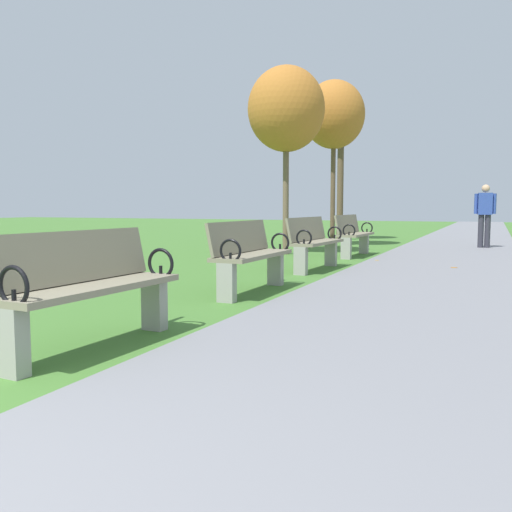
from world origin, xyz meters
The scene contains 10 objects.
paved_walkway centered at (1.43, 18.00, 0.01)m, with size 2.86×44.00×0.02m, color slate.
park_bench_2 centered at (-0.50, 2.69, 0.49)m, with size 0.55×1.62×0.90m.
park_bench_3 centered at (-0.50, 5.65, 0.49)m, with size 0.48×1.60×0.90m.
park_bench_4 centered at (-0.50, 8.31, 0.49)m, with size 0.55×1.62×0.90m.
park_bench_5 centered at (-0.50, 11.11, 0.49)m, with size 0.51×1.61×0.90m.
tree_1 centered at (-2.02, 10.97, 3.22)m, with size 1.71×1.71×4.17m.
tree_2 centered at (-1.69, 13.65, 3.48)m, with size 1.63×1.63×4.39m.
tree_3 centered at (-2.21, 16.37, 3.75)m, with size 1.43×1.43×4.62m.
pedestrian_walking centered at (2.06, 14.66, 0.93)m, with size 0.53×0.25×1.62m.
scattered_leaves centered at (-0.42, 7.18, 0.01)m, with size 4.17×13.51×0.02m.
Camera 1 is at (2.30, -0.53, 1.09)m, focal length 38.09 mm.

